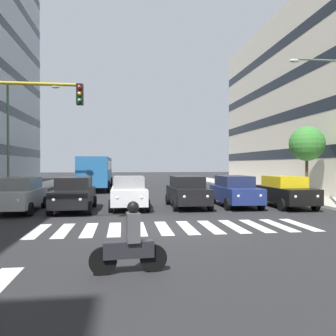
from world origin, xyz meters
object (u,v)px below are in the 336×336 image
Objects in this scene: car_0 at (285,191)px; street_lamp_right at (17,127)px; car_4 at (74,194)px; street_lamp_left at (332,117)px; motorcycle_with_rider at (130,244)px; street_tree_1 at (307,144)px; car_5 at (19,194)px; car_2 at (187,191)px; car_3 at (129,192)px; bus_behind_traffic at (96,170)px; car_1 at (235,191)px.

car_0 is 17.44m from street_lamp_right.
street_lamp_left is at bearing 175.70° from car_4.
street_lamp_left is (-13.46, 1.01, 4.02)m from car_4.
street_tree_1 is at bearing -130.53° from motorcycle_with_rider.
car_4 is 2.66m from car_5.
car_2 is 3.21m from car_3.
bus_behind_traffic is at bearing -67.08° from car_2.
street_tree_1 reaches higher than car_1.
street_lamp_left reaches higher than car_4.
street_lamp_left is at bearing 176.63° from car_5.
street_lamp_right is (15.88, -6.02, 3.98)m from car_0.
car_3 is 11.53m from street_lamp_left.
street_lamp_right reaches higher than car_1.
car_1 is at bearing 28.72° from street_tree_1.
car_1 is at bearing -176.55° from car_5.
car_0 is 2.61× the size of motorcycle_with_rider.
bus_behind_traffic is 1.33× the size of street_lamp_left.
car_3 is 12.95m from street_tree_1.
car_0 reaches higher than motorcycle_with_rider.
car_4 is at bearing 127.04° from street_lamp_right.
car_4 is at bearing -75.88° from motorcycle_with_rider.
car_4 is at bearing 15.14° from street_tree_1.
car_1 is 1.00× the size of car_5.
car_0 is at bearing 48.51° from street_tree_1.
street_lamp_right is at bearing -26.93° from car_2.
street_lamp_right reaches higher than car_4.
car_2 is (2.70, -0.04, 0.00)m from car_1.
street_lamp_left reaches higher than car_0.
car_3 and car_5 have the same top height.
car_3 is 1.00× the size of car_5.
car_3 is at bearing 15.66° from street_tree_1.
car_2 is 0.92× the size of street_tree_1.
car_0 is at bearing -25.34° from street_lamp_left.
street_lamp_right is at bearing -72.82° from car_5.
car_5 is 0.56× the size of street_lamp_left.
street_lamp_right is 19.59m from street_tree_1.
car_2 is 0.56× the size of street_lamp_left.
street_lamp_left is (-7.47, 1.67, 4.02)m from car_2.
car_0 is 1.00× the size of car_2.
street_lamp_left is at bearing 73.72° from street_tree_1.
motorcycle_with_rider is at bearing 40.80° from street_lamp_left.
car_4 is 14.08m from street_lamp_left.
street_tree_1 is (-14.93, 10.78, 1.91)m from bus_behind_traffic.
car_0 is 8.60m from car_3.
car_2 is 0.58× the size of street_lamp_right.
car_0 is at bearing -130.14° from motorcycle_with_rider.
car_0 is at bearing 159.25° from street_lamp_right.
car_2 and car_5 have the same top height.
car_0 is 18.70m from bus_behind_traffic.
street_tree_1 is (-3.58, -4.05, 2.88)m from car_0.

